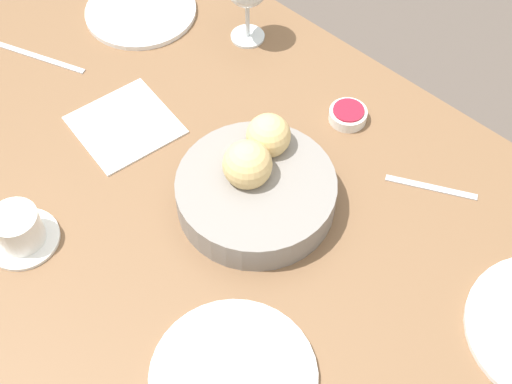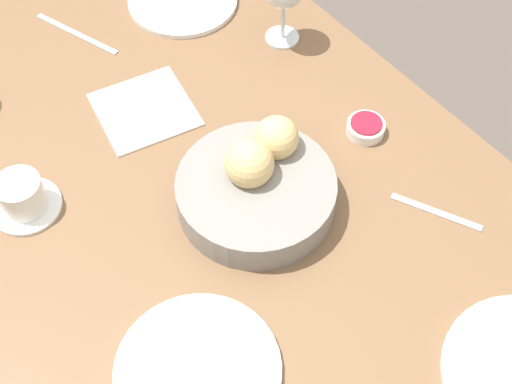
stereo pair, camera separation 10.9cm
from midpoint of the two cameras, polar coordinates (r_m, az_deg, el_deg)
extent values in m
plane|color=#564C44|center=(1.78, 0.13, -14.71)|extent=(10.00, 10.00, 0.00)
cube|color=brown|center=(1.14, 0.20, -1.26)|extent=(1.59, 0.84, 0.03)
cube|color=brown|center=(1.97, -4.45, 12.23)|extent=(0.06, 0.06, 0.71)
cylinder|color=gray|center=(1.10, 2.85, -0.27)|extent=(0.25, 0.25, 0.05)
sphere|color=#DBB775|center=(1.10, 4.57, 4.10)|extent=(0.07, 0.07, 0.07)
sphere|color=#DBB775|center=(1.07, 2.39, 2.09)|extent=(0.08, 0.08, 0.08)
cylinder|color=white|center=(1.45, -3.67, 14.92)|extent=(0.21, 0.21, 0.01)
cylinder|color=white|center=(0.98, -1.41, -14.31)|extent=(0.23, 0.23, 0.01)
cylinder|color=silver|center=(1.37, 4.43, 12.10)|extent=(0.06, 0.06, 0.00)
cylinder|color=silver|center=(1.35, 4.54, 13.37)|extent=(0.01, 0.01, 0.07)
cylinder|color=white|center=(1.15, -15.34, -1.29)|extent=(0.11, 0.11, 0.01)
cylinder|color=white|center=(1.13, -15.68, -0.37)|extent=(0.07, 0.07, 0.06)
cylinder|color=white|center=(1.22, 11.31, 4.88)|extent=(0.06, 0.06, 0.02)
cylinder|color=#A3192D|center=(1.21, 11.40, 5.25)|extent=(0.05, 0.05, 0.00)
cube|color=#B7B7BC|center=(1.41, -12.07, 12.11)|extent=(0.19, 0.08, 0.00)
cube|color=#B7B7BC|center=(1.16, 16.87, -1.73)|extent=(0.14, 0.08, 0.00)
cube|color=white|center=(1.25, -6.44, 6.39)|extent=(0.18, 0.18, 0.00)
camera|label=1|loc=(0.05, -87.13, 3.92)|focal=50.00mm
camera|label=2|loc=(0.05, 92.87, -3.92)|focal=50.00mm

